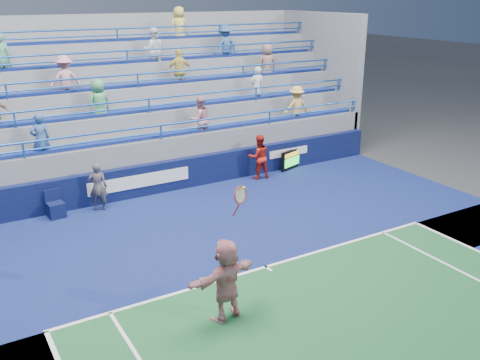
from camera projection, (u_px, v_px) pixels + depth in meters
ground at (266, 267)px, 13.70m from camera, size 120.00×120.00×0.00m
sponsor_wall at (165, 176)px, 18.80m from camera, size 18.00×0.32×1.10m
bleacher_stand at (127, 127)px, 21.53m from camera, size 18.00×5.60×6.13m
serve_speed_board at (291, 160)px, 21.20m from camera, size 1.12×0.47×0.79m
judge_chair at (56, 209)px, 16.67m from camera, size 0.53×0.54×0.87m
tennis_player at (226, 280)px, 11.28m from camera, size 1.79×0.85×2.97m
line_judge at (98, 187)px, 17.07m from camera, size 0.68×0.57×1.60m
ball_girl at (259, 157)px, 20.00m from camera, size 0.93×0.79×1.69m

